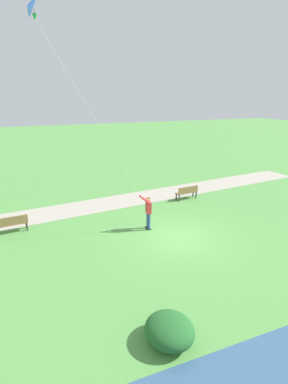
{
  "coord_description": "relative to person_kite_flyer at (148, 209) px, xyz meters",
  "views": [
    {
      "loc": [
        -11.36,
        6.38,
        6.45
      ],
      "look_at": [
        0.73,
        1.46,
        2.24
      ],
      "focal_mm": 28.17,
      "sensor_mm": 36.0,
      "label": 1
    }
  ],
  "objects": [
    {
      "name": "ground_plane",
      "position": [
        -1.47,
        -0.95,
        -1.05
      ],
      "size": [
        120.0,
        120.0,
        0.0
      ],
      "primitive_type": "plane",
      "color": "#569947"
    },
    {
      "name": "walkway_path",
      "position": [
        4.35,
        1.05,
        -1.04
      ],
      "size": [
        5.85,
        32.07,
        0.02
      ],
      "primitive_type": "cube",
      "rotation": [
        0.0,
        0.0,
        0.11
      ],
      "color": "#ADA393",
      "rests_on": "ground"
    },
    {
      "name": "person_kite_flyer",
      "position": [
        0.0,
        0.0,
        0.0
      ],
      "size": [
        0.52,
        0.62,
        1.83
      ],
      "color": "#232328",
      "rests_on": "ground"
    },
    {
      "name": "flying_kite",
      "position": [
        0.66,
        4.21,
        8.5
      ],
      "size": [
        1.42,
        4.18,
        8.29
      ],
      "color": "blue"
    },
    {
      "name": "park_bench_near_walkway",
      "position": [
        3.23,
        -4.1,
        -0.54
      ],
      "size": [
        0.6,
        1.54,
        0.88
      ],
      "color": "olive",
      "rests_on": "ground"
    },
    {
      "name": "park_bench_far_walkway",
      "position": [
        2.09,
        6.34,
        -0.54
      ],
      "size": [
        0.6,
        1.54,
        0.88
      ],
      "color": "olive",
      "rests_on": "ground"
    },
    {
      "name": "lakeside_shrub",
      "position": [
        -6.96,
        2.29,
        -0.68
      ],
      "size": [
        1.46,
        1.35,
        0.73
      ],
      "primitive_type": "ellipsoid",
      "color": "#236028",
      "rests_on": "ground"
    }
  ]
}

